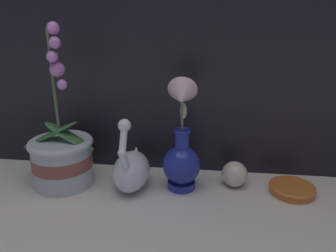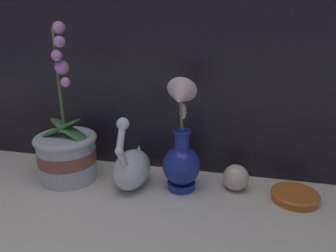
{
  "view_description": "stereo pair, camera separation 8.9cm",
  "coord_description": "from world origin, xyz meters",
  "px_view_note": "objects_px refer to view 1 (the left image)",
  "views": [
    {
      "loc": [
        0.09,
        -0.72,
        0.48
      ],
      "look_at": [
        -0.01,
        0.12,
        0.19
      ],
      "focal_mm": 35.0,
      "sensor_mm": 36.0,
      "label": 1
    },
    {
      "loc": [
        0.18,
        -0.7,
        0.48
      ],
      "look_at": [
        -0.01,
        0.12,
        0.19
      ],
      "focal_mm": 35.0,
      "sensor_mm": 36.0,
      "label": 2
    }
  ],
  "objects_px": {
    "amber_dish": "(292,188)",
    "orchid_potted_plant": "(62,156)",
    "swan_figurine": "(131,168)",
    "glass_sphere": "(234,174)",
    "blue_vase": "(182,153)"
  },
  "relations": [
    {
      "from": "swan_figurine",
      "to": "amber_dish",
      "type": "height_order",
      "value": "swan_figurine"
    },
    {
      "from": "glass_sphere",
      "to": "amber_dish",
      "type": "bearing_deg",
      "value": -8.12
    },
    {
      "from": "swan_figurine",
      "to": "glass_sphere",
      "type": "distance_m",
      "value": 0.3
    },
    {
      "from": "orchid_potted_plant",
      "to": "amber_dish",
      "type": "distance_m",
      "value": 0.66
    },
    {
      "from": "orchid_potted_plant",
      "to": "swan_figurine",
      "type": "height_order",
      "value": "orchid_potted_plant"
    },
    {
      "from": "orchid_potted_plant",
      "to": "blue_vase",
      "type": "distance_m",
      "value": 0.35
    },
    {
      "from": "orchid_potted_plant",
      "to": "amber_dish",
      "type": "bearing_deg",
      "value": 2.01
    },
    {
      "from": "amber_dish",
      "to": "orchid_potted_plant",
      "type": "bearing_deg",
      "value": -177.99
    },
    {
      "from": "blue_vase",
      "to": "amber_dish",
      "type": "distance_m",
      "value": 0.33
    },
    {
      "from": "orchid_potted_plant",
      "to": "glass_sphere",
      "type": "height_order",
      "value": "orchid_potted_plant"
    },
    {
      "from": "swan_figurine",
      "to": "amber_dish",
      "type": "distance_m",
      "value": 0.46
    },
    {
      "from": "blue_vase",
      "to": "glass_sphere",
      "type": "xyz_separation_m",
      "value": [
        0.15,
        0.03,
        -0.07
      ]
    },
    {
      "from": "blue_vase",
      "to": "glass_sphere",
      "type": "height_order",
      "value": "blue_vase"
    },
    {
      "from": "swan_figurine",
      "to": "blue_vase",
      "type": "xyz_separation_m",
      "value": [
        0.14,
        0.01,
        0.05
      ]
    },
    {
      "from": "swan_figurine",
      "to": "glass_sphere",
      "type": "relative_size",
      "value": 3.03
    }
  ]
}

